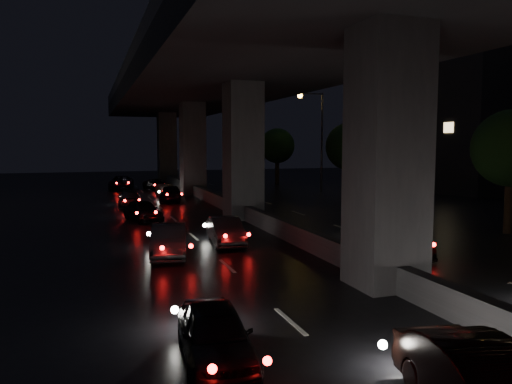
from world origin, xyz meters
TOP-DOWN VIEW (x-y plane):
  - ground at (0.00, 0.00)m, footprint 120.00×120.00m
  - viaduct at (0.00, 5.00)m, footprint 12.00×80.00m
  - median_barrier at (0.00, 5.00)m, footprint 0.45×70.00m
  - building_right_far at (27.00, 20.00)m, footprint 12.00×22.00m
  - tree_b at (11.00, -4.00)m, footprint 3.80×3.80m
  - tree_c at (11.00, 12.00)m, footprint 3.80×3.80m
  - tree_d at (11.00, 28.00)m, footprint 3.80×3.80m
  - streetlight_far at (10.97, 18.00)m, footprint 2.52×0.44m
  - car_0 at (-6.34, -13.67)m, footprint 1.69×3.55m
  - car_3 at (2.87, -6.28)m, footprint 1.86×4.19m
  - car_4 at (-5.77, -3.73)m, footprint 1.95×3.95m
  - car_5 at (-3.01, -2.14)m, footprint 1.60×3.73m
  - car_6 at (-5.78, 5.87)m, footprint 2.27×3.79m
  - car_7 at (-5.99, 12.48)m, footprint 1.90×4.00m
  - car_8 at (-2.80, 14.89)m, footprint 2.28×4.01m
  - car_9 at (-2.64, 18.40)m, footprint 1.43×3.36m
  - car_10 at (-2.47, 25.06)m, footprint 2.61×4.16m
  - car_11 at (-5.69, 27.09)m, footprint 2.76×4.93m

SIDE VIEW (x-z plane):
  - ground at x=0.00m, z-range 0.00..0.00m
  - median_barrier at x=0.00m, z-range 0.00..0.85m
  - car_10 at x=-2.47m, z-range 0.00..1.07m
  - car_9 at x=-2.64m, z-range 0.00..1.08m
  - car_7 at x=-5.99m, z-range 0.00..1.13m
  - car_0 at x=-6.34m, z-range 0.00..1.17m
  - car_5 at x=-3.01m, z-range 0.00..1.19m
  - car_3 at x=2.87m, z-range 0.00..1.20m
  - car_6 at x=-5.78m, z-range 0.00..1.21m
  - car_4 at x=-5.77m, z-range 0.00..1.24m
  - car_8 at x=-2.80m, z-range 0.00..1.29m
  - car_11 at x=-5.69m, z-range 0.00..1.30m
  - tree_b at x=11.00m, z-range 1.13..7.26m
  - tree_c at x=11.00m, z-range 1.13..7.26m
  - tree_d at x=11.00m, z-range 1.13..7.26m
  - streetlight_far at x=10.97m, z-range 1.16..10.16m
  - building_right_far at x=27.00m, z-range 0.00..15.00m
  - viaduct at x=0.00m, z-range 3.09..13.59m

